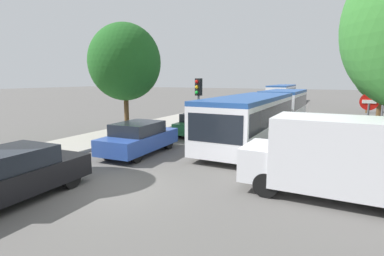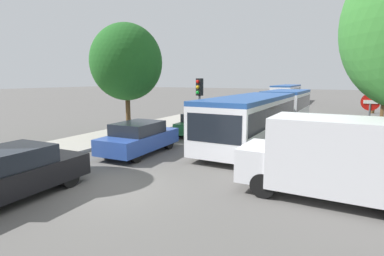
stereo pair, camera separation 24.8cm
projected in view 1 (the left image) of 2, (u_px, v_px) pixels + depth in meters
ground_plane at (115, 188)px, 9.31m from camera, size 200.00×200.00×0.00m
kerb_strip_left at (201, 114)px, 28.77m from camera, size 3.20×48.21×0.14m
articulated_bus at (267, 110)px, 18.54m from camera, size 2.76×16.95×2.51m
city_bus_rear at (282, 92)px, 43.57m from camera, size 2.95×11.72×2.51m
queued_car_black at (11, 174)px, 8.32m from camera, size 1.95×4.29×1.47m
queued_car_blue at (139, 138)px, 13.51m from camera, size 1.93×4.25×1.45m
queued_car_green at (198, 124)px, 18.18m from camera, size 1.78×3.93×1.35m
queued_car_navy at (229, 113)px, 23.55m from camera, size 1.95×4.31×1.47m
queued_car_red at (246, 107)px, 28.35m from camera, size 2.03×4.47×1.53m
queued_car_graphite at (264, 103)px, 32.94m from camera, size 1.89×4.17×1.43m
white_van at (341, 156)px, 8.35m from camera, size 5.03×2.06×2.31m
traffic_light at (198, 96)px, 15.81m from camera, size 0.37×0.39×3.40m
no_entry_sign at (368, 116)px, 12.09m from camera, size 0.70×0.08×2.82m
direction_sign_post at (384, 95)px, 15.37m from camera, size 0.10×1.40×3.60m
tree_left_mid at (125, 62)px, 16.83m from camera, size 4.04×4.04×6.47m
tree_right_mid at (383, 74)px, 19.70m from camera, size 3.51×3.51×5.65m
tree_right_far at (372, 71)px, 29.52m from camera, size 3.73×3.73×5.99m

